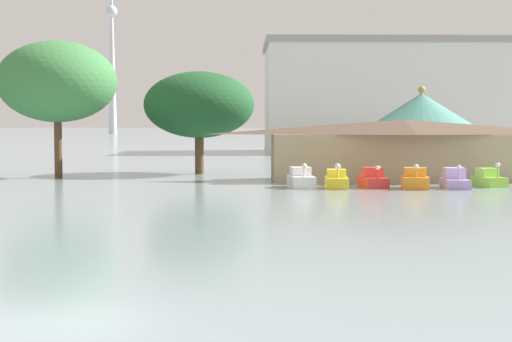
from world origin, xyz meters
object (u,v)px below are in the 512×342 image
at_px(shoreline_tree_tall_left, 57,82).
at_px(boathouse, 404,149).
at_px(pedal_boat_yellow, 337,180).
at_px(pedal_boat_orange, 415,180).
at_px(green_roof_pavilion, 421,127).
at_px(background_building_block, 378,97).
at_px(distant_broadcast_tower, 112,34).
at_px(shoreline_tree_mid, 199,105).
at_px(pedal_boat_lavender, 455,180).
at_px(pedal_boat_red, 373,180).
at_px(pedal_boat_lime, 489,179).
at_px(pedal_boat_white, 301,179).

bearing_deg(shoreline_tree_tall_left, boathouse, -6.84).
distance_m(pedal_boat_yellow, pedal_boat_orange, 5.14).
height_order(green_roof_pavilion, background_building_block, background_building_block).
xyz_separation_m(pedal_boat_orange, boathouse, (0.85, 7.53, 1.83)).
bearing_deg(background_building_block, boathouse, -98.39).
relative_size(pedal_boat_yellow, distant_broadcast_tower, 0.02).
bearing_deg(boathouse, shoreline_tree_tall_left, 173.16).
distance_m(shoreline_tree_mid, background_building_block, 58.93).
bearing_deg(boathouse, green_roof_pavilion, 72.37).
bearing_deg(distant_broadcast_tower, green_roof_pavilion, -75.14).
bearing_deg(pedal_boat_yellow, pedal_boat_lavender, 92.36).
relative_size(pedal_boat_lavender, shoreline_tree_tall_left, 0.27).
height_order(pedal_boat_yellow, shoreline_tree_mid, shoreline_tree_mid).
distance_m(pedal_boat_red, pedal_boat_lime, 8.02).
bearing_deg(pedal_boat_red, pedal_boat_yellow, -94.59).
height_order(pedal_boat_orange, pedal_boat_lavender, pedal_boat_orange).
relative_size(background_building_block, distant_broadcast_tower, 0.30).
height_order(green_roof_pavilion, shoreline_tree_tall_left, shoreline_tree_tall_left).
xyz_separation_m(pedal_boat_lavender, background_building_block, (7.15, 68.38, 7.92)).
bearing_deg(shoreline_tree_tall_left, green_roof_pavilion, 21.75).
xyz_separation_m(pedal_boat_lime, green_roof_pavilion, (0.55, 22.01, 3.50)).
xyz_separation_m(pedal_boat_white, green_roof_pavilion, (13.31, 22.36, 3.46)).
distance_m(pedal_boat_lime, shoreline_tree_tall_left, 33.31).
bearing_deg(pedal_boat_yellow, pedal_boat_orange, 87.68).
height_order(pedal_boat_lavender, pedal_boat_lime, pedal_boat_lime).
xyz_separation_m(pedal_boat_white, shoreline_tree_tall_left, (-18.43, 9.69, 7.00)).
bearing_deg(pedal_boat_orange, pedal_boat_red, -96.23).
xyz_separation_m(pedal_boat_yellow, background_building_block, (14.98, 68.13, 7.93)).
relative_size(pedal_boat_lime, green_roof_pavilion, 0.27).
relative_size(pedal_boat_red, boathouse, 0.12).
distance_m(pedal_boat_lavender, pedal_boat_lime, 2.82).
height_order(pedal_boat_yellow, pedal_boat_lime, pedal_boat_yellow).
distance_m(pedal_boat_orange, background_building_block, 69.86).
distance_m(pedal_boat_red, background_building_block, 69.57).
xyz_separation_m(pedal_boat_red, pedal_boat_lavender, (5.38, -0.40, -0.01)).
distance_m(pedal_boat_lime, background_building_block, 67.94).
bearing_deg(green_roof_pavilion, shoreline_tree_mid, -158.89).
bearing_deg(green_roof_pavilion, pedal_boat_lavender, -97.82).
distance_m(pedal_boat_lime, boathouse, 7.84).
relative_size(pedal_boat_lavender, boathouse, 0.14).
bearing_deg(pedal_boat_lavender, pedal_boat_lime, 116.20).
bearing_deg(pedal_boat_white, green_roof_pavilion, 144.47).
relative_size(pedal_boat_orange, background_building_block, 0.07).
bearing_deg(background_building_block, pedal_boat_red, -100.44).
bearing_deg(distant_broadcast_tower, pedal_boat_lavender, -76.72).
xyz_separation_m(pedal_boat_lavender, shoreline_tree_mid, (-17.70, 15.01, 5.35)).
relative_size(pedal_boat_yellow, pedal_boat_orange, 1.09).
height_order(pedal_boat_orange, shoreline_tree_mid, shoreline_tree_mid).
xyz_separation_m(shoreline_tree_mid, background_building_block, (24.85, 53.37, 2.57)).
distance_m(pedal_boat_white, background_building_block, 70.29).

